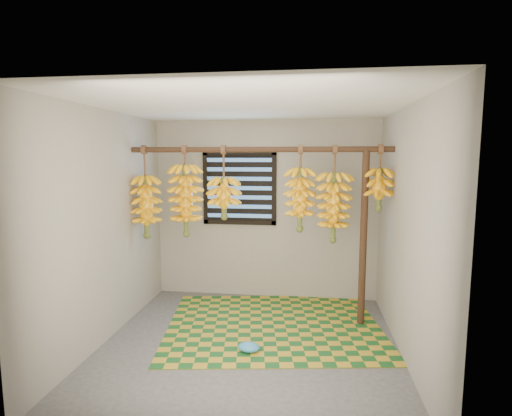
% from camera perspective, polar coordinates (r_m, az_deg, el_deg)
% --- Properties ---
extents(floor, '(3.00, 3.00, 0.01)m').
position_cam_1_polar(floor, '(4.32, -1.02, -19.09)').
color(floor, '#464646').
rests_on(floor, ground).
extents(ceiling, '(3.00, 3.00, 0.01)m').
position_cam_1_polar(ceiling, '(3.90, -1.10, 14.51)').
color(ceiling, silver).
rests_on(ceiling, wall_back).
extents(wall_back, '(3.00, 0.01, 2.40)m').
position_cam_1_polar(wall_back, '(5.41, 1.34, -0.31)').
color(wall_back, gray).
rests_on(wall_back, floor).
extents(wall_left, '(0.01, 3.00, 2.40)m').
position_cam_1_polar(wall_left, '(4.42, -20.76, -2.50)').
color(wall_left, gray).
rests_on(wall_left, floor).
extents(wall_right, '(0.01, 3.00, 2.40)m').
position_cam_1_polar(wall_right, '(4.00, 20.82, -3.48)').
color(wall_right, gray).
rests_on(wall_right, floor).
extents(window, '(1.00, 0.04, 1.00)m').
position_cam_1_polar(window, '(5.40, -2.39, 2.87)').
color(window, black).
rests_on(window, wall_back).
extents(hanging_pole, '(3.00, 0.06, 0.06)m').
position_cam_1_polar(hanging_pole, '(4.57, 0.25, 8.36)').
color(hanging_pole, '#402819').
rests_on(hanging_pole, wall_left).
extents(support_post, '(0.08, 0.08, 2.00)m').
position_cam_1_polar(support_post, '(4.66, 15.09, -4.29)').
color(support_post, '#402819').
rests_on(support_post, floor).
extents(woven_mat, '(2.64, 2.24, 0.01)m').
position_cam_1_polar(woven_mat, '(4.77, 2.52, -16.34)').
color(woven_mat, '#17501E').
rests_on(woven_mat, floor).
extents(plastic_bag, '(0.24, 0.18, 0.09)m').
position_cam_1_polar(plastic_bag, '(4.16, -1.04, -19.26)').
color(plastic_bag, '#3489C3').
rests_on(plastic_bag, woven_mat).
extents(banana_bunch_a, '(0.33, 0.33, 1.10)m').
position_cam_1_polar(banana_bunch_a, '(4.96, -15.42, 0.21)').
color(banana_bunch_a, brown).
rests_on(banana_bunch_a, hanging_pole).
extents(banana_bunch_b, '(0.38, 0.38, 1.06)m').
position_cam_1_polar(banana_bunch_b, '(4.78, -10.00, 1.10)').
color(banana_bunch_b, brown).
rests_on(banana_bunch_b, hanging_pole).
extents(banana_bunch_c, '(0.36, 0.36, 0.85)m').
position_cam_1_polar(banana_bunch_c, '(4.66, -4.59, 1.47)').
color(banana_bunch_c, brown).
rests_on(banana_bunch_c, hanging_pole).
extents(banana_bunch_d, '(0.32, 0.32, 0.97)m').
position_cam_1_polar(banana_bunch_d, '(4.55, 6.31, 1.24)').
color(banana_bunch_d, brown).
rests_on(banana_bunch_d, hanging_pole).
extents(banana_bunch_e, '(0.38, 0.38, 1.09)m').
position_cam_1_polar(banana_bunch_e, '(4.57, 11.03, 0.11)').
color(banana_bunch_e, brown).
rests_on(banana_bunch_e, hanging_pole).
extents(banana_bunch_f, '(0.32, 0.32, 0.72)m').
position_cam_1_polar(banana_bunch_f, '(4.60, 17.17, 2.59)').
color(banana_bunch_f, brown).
rests_on(banana_bunch_f, hanging_pole).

